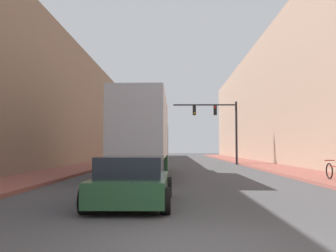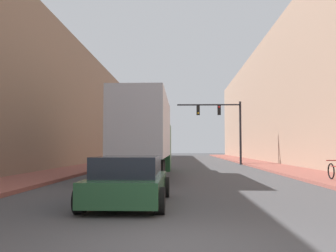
{
  "view_description": "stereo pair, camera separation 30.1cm",
  "coord_description": "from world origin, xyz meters",
  "px_view_note": "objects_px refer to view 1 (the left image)",
  "views": [
    {
      "loc": [
        -0.31,
        -5.88,
        1.57
      ],
      "look_at": [
        -0.59,
        10.1,
        2.49
      ],
      "focal_mm": 40.0,
      "sensor_mm": 36.0,
      "label": 1
    },
    {
      "loc": [
        -0.01,
        -5.88,
        1.57
      ],
      "look_at": [
        -0.59,
        10.1,
        2.49
      ],
      "focal_mm": 40.0,
      "sensor_mm": 36.0,
      "label": 2
    }
  ],
  "objects_px": {
    "sedan_car": "(132,181)",
    "traffic_signal_gantry": "(221,121)",
    "semi_truck": "(145,134)",
    "parked_bicycle": "(335,171)"
  },
  "relations": [
    {
      "from": "sedan_car",
      "to": "traffic_signal_gantry",
      "type": "distance_m",
      "value": 25.34
    },
    {
      "from": "semi_truck",
      "to": "sedan_car",
      "type": "bearing_deg",
      "value": -87.29
    },
    {
      "from": "parked_bicycle",
      "to": "sedan_car",
      "type": "bearing_deg",
      "value": -142.75
    },
    {
      "from": "parked_bicycle",
      "to": "semi_truck",
      "type": "bearing_deg",
      "value": 154.0
    },
    {
      "from": "semi_truck",
      "to": "traffic_signal_gantry",
      "type": "xyz_separation_m",
      "value": [
        5.98,
        14.04,
        1.73
      ]
    },
    {
      "from": "traffic_signal_gantry",
      "to": "parked_bicycle",
      "type": "distance_m",
      "value": 18.81
    },
    {
      "from": "semi_truck",
      "to": "traffic_signal_gantry",
      "type": "distance_m",
      "value": 15.36
    },
    {
      "from": "sedan_car",
      "to": "parked_bicycle",
      "type": "bearing_deg",
      "value": 37.25
    },
    {
      "from": "traffic_signal_gantry",
      "to": "parked_bicycle",
      "type": "relative_size",
      "value": 3.27
    },
    {
      "from": "sedan_car",
      "to": "parked_bicycle",
      "type": "distance_m",
      "value": 10.29
    }
  ]
}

